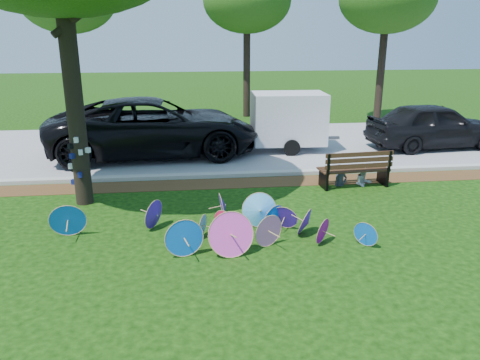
{
  "coord_description": "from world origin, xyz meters",
  "views": [
    {
      "loc": [
        -0.72,
        -8.75,
        4.36
      ],
      "look_at": [
        0.5,
        2.0,
        0.9
      ],
      "focal_mm": 35.0,
      "sensor_mm": 36.0,
      "label": 1
    }
  ],
  "objects_px": {
    "cargo_trailer": "(289,118)",
    "park_bench": "(353,168)",
    "dark_pickup": "(434,125)",
    "person_right": "(364,167)",
    "parasol_pile": "(225,223)",
    "person_left": "(341,165)",
    "black_van": "(155,127)"
  },
  "relations": [
    {
      "from": "parasol_pile",
      "to": "person_right",
      "type": "bearing_deg",
      "value": 37.15
    },
    {
      "from": "cargo_trailer",
      "to": "park_bench",
      "type": "height_order",
      "value": "cargo_trailer"
    },
    {
      "from": "parasol_pile",
      "to": "person_right",
      "type": "distance_m",
      "value": 5.51
    },
    {
      "from": "park_bench",
      "to": "person_left",
      "type": "xyz_separation_m",
      "value": [
        -0.35,
        0.05,
        0.07
      ]
    },
    {
      "from": "cargo_trailer",
      "to": "dark_pickup",
      "type": "bearing_deg",
      "value": -0.21
    },
    {
      "from": "cargo_trailer",
      "to": "person_right",
      "type": "bearing_deg",
      "value": -70.8
    },
    {
      "from": "black_van",
      "to": "person_right",
      "type": "distance_m",
      "value": 7.6
    },
    {
      "from": "cargo_trailer",
      "to": "person_left",
      "type": "height_order",
      "value": "cargo_trailer"
    },
    {
      "from": "person_right",
      "to": "dark_pickup",
      "type": "bearing_deg",
      "value": 33.98
    },
    {
      "from": "black_van",
      "to": "person_right",
      "type": "height_order",
      "value": "black_van"
    },
    {
      "from": "park_bench",
      "to": "cargo_trailer",
      "type": "bearing_deg",
      "value": 98.22
    },
    {
      "from": "parasol_pile",
      "to": "cargo_trailer",
      "type": "xyz_separation_m",
      "value": [
        3.04,
        7.71,
        0.86
      ]
    },
    {
      "from": "dark_pickup",
      "to": "person_right",
      "type": "height_order",
      "value": "dark_pickup"
    },
    {
      "from": "cargo_trailer",
      "to": "person_right",
      "type": "height_order",
      "value": "cargo_trailer"
    },
    {
      "from": "black_van",
      "to": "person_left",
      "type": "relative_size",
      "value": 6.1
    },
    {
      "from": "dark_pickup",
      "to": "person_right",
      "type": "relative_size",
      "value": 4.72
    },
    {
      "from": "park_bench",
      "to": "person_right",
      "type": "bearing_deg",
      "value": 3.68
    },
    {
      "from": "person_left",
      "to": "person_right",
      "type": "bearing_deg",
      "value": -19.67
    },
    {
      "from": "park_bench",
      "to": "person_right",
      "type": "xyz_separation_m",
      "value": [
        0.35,
        0.05,
        0.0
      ]
    },
    {
      "from": "cargo_trailer",
      "to": "person_left",
      "type": "bearing_deg",
      "value": -79.48
    },
    {
      "from": "black_van",
      "to": "park_bench",
      "type": "bearing_deg",
      "value": -129.61
    },
    {
      "from": "cargo_trailer",
      "to": "park_bench",
      "type": "bearing_deg",
      "value": -75.2
    },
    {
      "from": "parasol_pile",
      "to": "park_bench",
      "type": "bearing_deg",
      "value": 39.04
    },
    {
      "from": "cargo_trailer",
      "to": "park_bench",
      "type": "relative_size",
      "value": 1.28
    },
    {
      "from": "cargo_trailer",
      "to": "black_van",
      "type": "bearing_deg",
      "value": -175.82
    },
    {
      "from": "black_van",
      "to": "person_right",
      "type": "relative_size",
      "value": 6.87
    },
    {
      "from": "park_bench",
      "to": "person_right",
      "type": "relative_size",
      "value": 1.91
    },
    {
      "from": "dark_pickup",
      "to": "person_left",
      "type": "height_order",
      "value": "dark_pickup"
    },
    {
      "from": "cargo_trailer",
      "to": "park_bench",
      "type": "xyz_separation_m",
      "value": [
        1.0,
        -4.44,
        -0.69
      ]
    },
    {
      "from": "parasol_pile",
      "to": "person_left",
      "type": "xyz_separation_m",
      "value": [
        3.69,
        3.32,
        0.24
      ]
    },
    {
      "from": "parasol_pile",
      "to": "person_right",
      "type": "relative_size",
      "value": 6.44
    },
    {
      "from": "person_left",
      "to": "person_right",
      "type": "height_order",
      "value": "person_left"
    }
  ]
}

